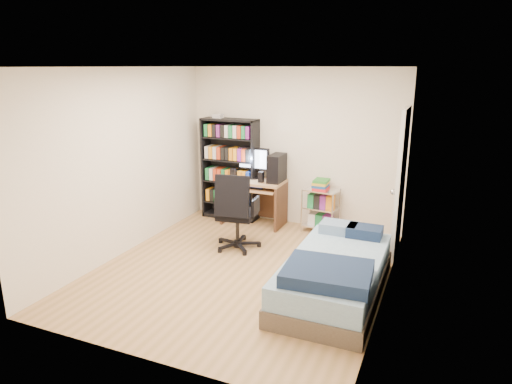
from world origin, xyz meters
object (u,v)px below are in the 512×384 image
at_px(computer_desk, 261,184).
at_px(office_chair, 236,225).
at_px(media_shelf, 230,168).
at_px(bed, 335,274).

relative_size(computer_desk, office_chair, 1.12).
height_order(media_shelf, computer_desk, media_shelf).
height_order(computer_desk, office_chair, computer_desk).
bearing_deg(bed, office_chair, 153.31).
bearing_deg(computer_desk, media_shelf, 171.11).
relative_size(office_chair, bed, 0.55).
height_order(office_chair, bed, office_chair).
bearing_deg(media_shelf, office_chair, -60.67).
relative_size(media_shelf, office_chair, 1.58).
distance_m(media_shelf, computer_desk, 0.63).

